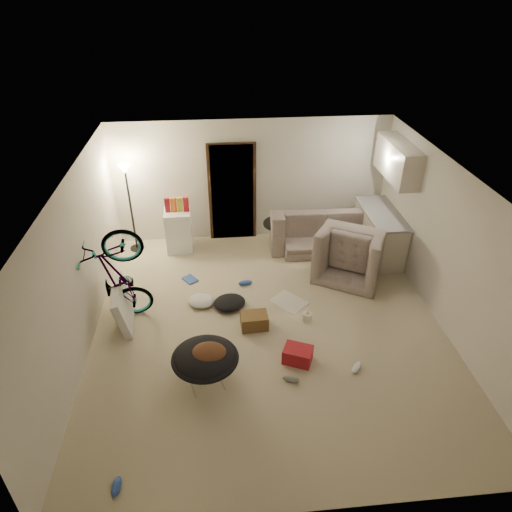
{
  "coord_description": "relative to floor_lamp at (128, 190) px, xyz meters",
  "views": [
    {
      "loc": [
        -0.74,
        -5.58,
        4.84
      ],
      "look_at": [
        -0.14,
        0.6,
        0.96
      ],
      "focal_mm": 32.0,
      "sensor_mm": 36.0,
      "label": 1
    }
  ],
  "objects": [
    {
      "name": "floor",
      "position": [
        2.4,
        -2.65,
        -1.32
      ],
      "size": [
        5.5,
        6.0,
        0.02
      ],
      "primitive_type": "cube",
      "color": "#BEB192",
      "rests_on": "ground"
    },
    {
      "name": "ceiling",
      "position": [
        2.4,
        -2.65,
        1.2
      ],
      "size": [
        5.5,
        6.0,
        0.02
      ],
      "primitive_type": "cube",
      "color": "white",
      "rests_on": "wall_back"
    },
    {
      "name": "wall_back",
      "position": [
        2.4,
        0.36,
        -0.06
      ],
      "size": [
        5.5,
        0.02,
        2.5
      ],
      "primitive_type": "cube",
      "color": "silver",
      "rests_on": "floor"
    },
    {
      "name": "wall_front",
      "position": [
        2.4,
        -5.66,
        -0.06
      ],
      "size": [
        5.5,
        0.02,
        2.5
      ],
      "primitive_type": "cube",
      "color": "silver",
      "rests_on": "floor"
    },
    {
      "name": "wall_left",
      "position": [
        -0.36,
        -2.65,
        -0.06
      ],
      "size": [
        0.02,
        6.0,
        2.5
      ],
      "primitive_type": "cube",
      "color": "silver",
      "rests_on": "floor"
    },
    {
      "name": "wall_right",
      "position": [
        5.16,
        -2.65,
        -0.06
      ],
      "size": [
        0.02,
        6.0,
        2.5
      ],
      "primitive_type": "cube",
      "color": "silver",
      "rests_on": "floor"
    },
    {
      "name": "doorway",
      "position": [
        2.0,
        0.32,
        -0.29
      ],
      "size": [
        0.85,
        0.1,
        2.04
      ],
      "primitive_type": "cube",
      "color": "black",
      "rests_on": "floor"
    },
    {
      "name": "door_trim",
      "position": [
        2.0,
        0.29,
        -0.29
      ],
      "size": [
        0.97,
        0.04,
        2.1
      ],
      "primitive_type": "cube",
      "color": "black",
      "rests_on": "floor"
    },
    {
      "name": "floor_lamp",
      "position": [
        0.0,
        0.0,
        0.0
      ],
      "size": [
        0.28,
        0.28,
        1.81
      ],
      "color": "black",
      "rests_on": "floor"
    },
    {
      "name": "kitchen_counter",
      "position": [
        4.83,
        -0.65,
        -0.87
      ],
      "size": [
        0.6,
        1.5,
        0.88
      ],
      "primitive_type": "cube",
      "color": "beige",
      "rests_on": "floor"
    },
    {
      "name": "counter_top",
      "position": [
        4.83,
        -0.65,
        -0.41
      ],
      "size": [
        0.64,
        1.54,
        0.04
      ],
      "primitive_type": "cube",
      "color": "gray",
      "rests_on": "kitchen_counter"
    },
    {
      "name": "kitchen_uppers",
      "position": [
        4.96,
        -0.65,
        0.64
      ],
      "size": [
        0.38,
        1.4,
        0.65
      ],
      "primitive_type": "cube",
      "color": "beige",
      "rests_on": "wall_right"
    },
    {
      "name": "sofa",
      "position": [
        3.81,
        -0.2,
        -0.99
      ],
      "size": [
        2.2,
        0.88,
        0.64
      ],
      "primitive_type": "imported",
      "rotation": [
        0.0,
        0.0,
        3.13
      ],
      "color": "#394139",
      "rests_on": "floor"
    },
    {
      "name": "armchair",
      "position": [
        4.15,
        -1.23,
        -0.93
      ],
      "size": [
        1.5,
        1.45,
        0.75
      ],
      "primitive_type": "imported",
      "rotation": [
        0.0,
        0.0,
        2.62
      ],
      "color": "#394139",
      "rests_on": "floor"
    },
    {
      "name": "bicycle",
      "position": [
        0.1,
        -2.27,
        -0.84
      ],
      "size": [
        1.82,
        0.89,
        1.03
      ],
      "primitive_type": "imported",
      "rotation": [
        0.0,
        -0.17,
        1.64
      ],
      "color": "black",
      "rests_on": "floor"
    },
    {
      "name": "book_asset",
      "position": [
        1.5,
        -3.54,
        -1.3
      ],
      "size": [
        0.3,
        0.31,
        0.02
      ],
      "primitive_type": "imported",
      "rotation": [
        0.0,
        0.0,
        0.69
      ],
      "color": "maroon",
      "rests_on": "floor"
    },
    {
      "name": "mini_fridge",
      "position": [
        0.89,
        -0.1,
        -0.88
      ],
      "size": [
        0.52,
        0.52,
        0.86
      ],
      "primitive_type": "cube",
      "rotation": [
        0.0,
        0.0,
        0.03
      ],
      "color": "white",
      "rests_on": "floor"
    },
    {
      "name": "snack_box_0",
      "position": [
        0.72,
        -0.1,
        -0.31
      ],
      "size": [
        0.1,
        0.08,
        0.3
      ],
      "primitive_type": "cube",
      "rotation": [
        0.0,
        0.0,
        0.06
      ],
      "color": "maroon",
      "rests_on": "mini_fridge"
    },
    {
      "name": "snack_box_1",
      "position": [
        0.84,
        -0.1,
        -0.31
      ],
      "size": [
        0.11,
        0.09,
        0.3
      ],
      "primitive_type": "cube",
      "rotation": [
        0.0,
        0.0,
        -0.26
      ],
      "color": "#CF5719",
      "rests_on": "mini_fridge"
    },
    {
      "name": "snack_box_2",
      "position": [
        0.96,
        -0.1,
        -0.31
      ],
      "size": [
        0.11,
        0.09,
        0.3
      ],
      "primitive_type": "cube",
      "rotation": [
        0.0,
        0.0,
        0.26
      ],
      "color": "gold",
      "rests_on": "mini_fridge"
    },
    {
      "name": "snack_box_3",
      "position": [
        1.08,
        -0.1,
        -0.31
      ],
      "size": [
        0.11,
        0.08,
        0.3
      ],
      "primitive_type": "cube",
      "rotation": [
        0.0,
        0.0,
        -0.09
      ],
      "color": "maroon",
      "rests_on": "mini_fridge"
    },
    {
      "name": "saucer_chair",
      "position": [
        1.41,
        -3.76,
        -0.93
      ],
      "size": [
        0.9,
        0.9,
        0.64
      ],
      "color": "silver",
      "rests_on": "floor"
    },
    {
      "name": "hoodie",
      "position": [
        1.46,
        -3.79,
        -0.73
      ],
      "size": [
        0.48,
        0.4,
        0.22
      ],
      "primitive_type": "ellipsoid",
      "rotation": [
        0.0,
        0.0,
        0.0
      ],
      "color": "#54301D",
      "rests_on": "saucer_chair"
    },
    {
      "name": "sofa_drape",
      "position": [
        2.86,
        -0.2,
        -0.77
      ],
      "size": [
        0.6,
        0.51,
        0.28
      ],
      "primitive_type": "ellipsoid",
      "rotation": [
        0.0,
        0.0,
        -0.09
      ],
      "color": "black",
      "rests_on": "sofa"
    },
    {
      "name": "tv_box",
      "position": [
        0.1,
        -2.29,
        -0.98
      ],
      "size": [
        0.36,
        1.03,
        0.67
      ],
      "primitive_type": "cube",
      "rotation": [
        0.0,
        -0.21,
        0.1
      ],
      "color": "silver",
      "rests_on": "floor"
    },
    {
      "name": "drink_case_a",
      "position": [
        2.17,
        -2.65,
        -1.19
      ],
      "size": [
        0.44,
        0.32,
        0.24
      ],
      "primitive_type": "cube",
      "rotation": [
        0.0,
        0.0,
        0.05
      ],
      "color": "brown",
      "rests_on": "floor"
    },
    {
      "name": "drink_case_b",
      "position": [
        2.73,
        -3.47,
        -1.19
      ],
      "size": [
        0.49,
        0.44,
        0.23
      ],
      "primitive_type": "cube",
      "rotation": [
        0.0,
        0.0,
        -0.42
      ],
      "color": "maroon",
      "rests_on": "floor"
    },
    {
      "name": "juicer",
      "position": [
        3.04,
        -2.59,
        -1.22
      ],
      "size": [
        0.15,
        0.15,
        0.21
      ],
      "color": "beige",
      "rests_on": "floor"
    },
    {
      "name": "newspaper",
      "position": [
        2.83,
        -2.07,
        -1.3
      ],
      "size": [
        0.71,
        0.72,
        0.01
      ],
      "primitive_type": "cube",
      "rotation": [
        0.0,
        0.0,
        0.74
      ],
      "color": "beige",
      "rests_on": "floor"
    },
    {
      "name": "book_blue",
      "position": [
        1.11,
        -1.24,
        -1.29
      ],
      "size": [
        0.32,
        0.33,
        0.03
      ],
      "primitive_type": "cube",
      "rotation": [
        0.0,
        0.0,
        0.63
      ],
      "color": "#3255B5",
      "rests_on": "floor"
    },
    {
      "name": "book_white",
      "position": [
        1.33,
        -3.11,
        -1.29
      ],
      "size": [
        0.29,
        0.32,
        0.02
      ],
      "primitive_type": "cube",
      "rotation": [
        0.0,
        0.0,
        -0.4
      ],
      "color": "silver",
      "rests_on": "floor"
    },
    {
      "name": "shoe_0",
      "position": [
        2.12,
        -1.49,
        -1.26
      ],
      "size": [
        0.27,
        0.13,
        0.1
      ],
      "primitive_type": "ellipsoid",
      "rotation": [
        0.0,
        0.0,
        0.1
      ],
      "color": "#3255B5",
      "rests_on": "floor"
    },
    {
      "name": "shoe_2",
      "position": [
        0.41,
        -5.2,
        -1.26
      ],
      "size": [
        0.11,
        0.25,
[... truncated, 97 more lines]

